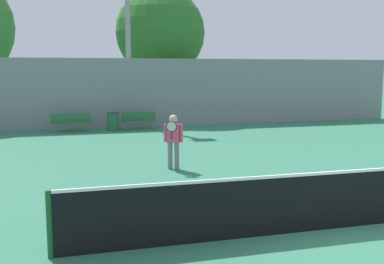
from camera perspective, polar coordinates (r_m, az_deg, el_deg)
name	(u,v)px	position (r m, az deg, el deg)	size (l,w,h in m)	color
ground_plane	(337,228)	(8.84, 17.94, -11.53)	(100.00, 100.00, 0.00)	#337556
tennis_net	(338,199)	(8.67, 18.09, -8.11)	(10.14, 0.09, 1.07)	#195128
tennis_player	(173,138)	(13.02, -2.39, -0.80)	(0.52, 0.49, 1.60)	slate
bench_courtside_near	(71,121)	(21.76, -15.14, 1.38)	(1.85, 0.40, 0.84)	#28663D
bench_adjacent_court	(139,119)	(22.00, -6.75, 1.66)	(1.65, 0.40, 0.84)	#28663D
light_pole_far_right	(128,25)	(23.56, -8.14, 13.34)	(0.90, 0.60, 8.84)	#939399
trash_bin	(113,122)	(21.73, -10.00, 1.31)	(0.59, 0.59, 0.87)	#235B33
back_fence	(163,92)	(23.22, -3.76, 5.03)	(26.55, 0.06, 3.46)	gray
tree_green_broad	(160,33)	(26.96, -4.05, 12.46)	(5.21, 5.21, 7.65)	brown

